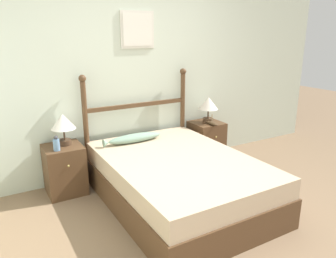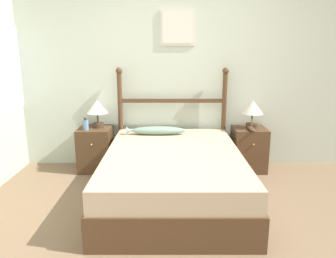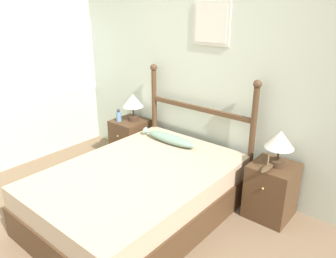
{
  "view_description": "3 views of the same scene",
  "coord_description": "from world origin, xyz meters",
  "px_view_note": "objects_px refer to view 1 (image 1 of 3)",
  "views": [
    {
      "loc": [
        -1.81,
        -2.17,
        1.82
      ],
      "look_at": [
        0.03,
        0.99,
        0.73
      ],
      "focal_mm": 35.0,
      "sensor_mm": 36.0,
      "label": 1
    },
    {
      "loc": [
        -0.12,
        -2.7,
        1.57
      ],
      "look_at": [
        -0.12,
        1.04,
        0.66
      ],
      "focal_mm": 35.0,
      "sensor_mm": 36.0,
      "label": 2
    },
    {
      "loc": [
        1.98,
        -1.39,
        2.04
      ],
      "look_at": [
        -0.11,
        1.1,
        0.79
      ],
      "focal_mm": 35.0,
      "sensor_mm": 36.0,
      "label": 3
    }
  ],
  "objects_px": {
    "nightstand_left": "(65,169)",
    "bottle": "(56,144)",
    "model_boat": "(212,123)",
    "bed": "(178,180)",
    "table_lamp_left": "(63,123)",
    "nightstand_right": "(206,141)",
    "table_lamp_right": "(208,105)",
    "fish_pillow": "(134,138)"
  },
  "relations": [
    {
      "from": "bottle",
      "to": "fish_pillow",
      "type": "height_order",
      "value": "bottle"
    },
    {
      "from": "nightstand_left",
      "to": "model_boat",
      "type": "relative_size",
      "value": 2.21
    },
    {
      "from": "bottle",
      "to": "model_boat",
      "type": "height_order",
      "value": "bottle"
    },
    {
      "from": "bed",
      "to": "nightstand_left",
      "type": "xyz_separation_m",
      "value": [
        -1.02,
        0.86,
        0.03
      ]
    },
    {
      "from": "table_lamp_right",
      "to": "bottle",
      "type": "height_order",
      "value": "table_lamp_right"
    },
    {
      "from": "nightstand_right",
      "to": "table_lamp_left",
      "type": "distance_m",
      "value": 2.07
    },
    {
      "from": "model_boat",
      "to": "bed",
      "type": "bearing_deg",
      "value": -144.15
    },
    {
      "from": "table_lamp_right",
      "to": "nightstand_right",
      "type": "bearing_deg",
      "value": -174.67
    },
    {
      "from": "bed",
      "to": "table_lamp_right",
      "type": "distance_m",
      "value": 1.46
    },
    {
      "from": "nightstand_left",
      "to": "model_boat",
      "type": "distance_m",
      "value": 2.05
    },
    {
      "from": "nightstand_left",
      "to": "bottle",
      "type": "xyz_separation_m",
      "value": [
        -0.08,
        -0.12,
        0.36
      ]
    },
    {
      "from": "nightstand_left",
      "to": "table_lamp_left",
      "type": "bearing_deg",
      "value": 43.56
    },
    {
      "from": "table_lamp_left",
      "to": "nightstand_left",
      "type": "bearing_deg",
      "value": -136.44
    },
    {
      "from": "table_lamp_left",
      "to": "bed",
      "type": "bearing_deg",
      "value": -42.57
    },
    {
      "from": "bed",
      "to": "table_lamp_left",
      "type": "relative_size",
      "value": 5.71
    },
    {
      "from": "bed",
      "to": "table_lamp_left",
      "type": "distance_m",
      "value": 1.44
    },
    {
      "from": "bed",
      "to": "table_lamp_right",
      "type": "relative_size",
      "value": 5.71
    },
    {
      "from": "table_lamp_left",
      "to": "model_boat",
      "type": "bearing_deg",
      "value": -5.03
    },
    {
      "from": "fish_pillow",
      "to": "table_lamp_right",
      "type": "bearing_deg",
      "value": 6.91
    },
    {
      "from": "table_lamp_left",
      "to": "table_lamp_right",
      "type": "height_order",
      "value": "same"
    },
    {
      "from": "nightstand_right",
      "to": "table_lamp_right",
      "type": "height_order",
      "value": "table_lamp_right"
    },
    {
      "from": "table_lamp_left",
      "to": "nightstand_right",
      "type": "bearing_deg",
      "value": -1.09
    },
    {
      "from": "nightstand_right",
      "to": "bottle",
      "type": "height_order",
      "value": "bottle"
    },
    {
      "from": "bed",
      "to": "nightstand_right",
      "type": "height_order",
      "value": "nightstand_right"
    },
    {
      "from": "nightstand_left",
      "to": "table_lamp_right",
      "type": "relative_size",
      "value": 1.58
    },
    {
      "from": "bed",
      "to": "nightstand_right",
      "type": "relative_size",
      "value": 3.61
    },
    {
      "from": "bed",
      "to": "nightstand_right",
      "type": "bearing_deg",
      "value": 40.21
    },
    {
      "from": "table_lamp_left",
      "to": "fish_pillow",
      "type": "height_order",
      "value": "table_lamp_left"
    },
    {
      "from": "nightstand_left",
      "to": "nightstand_right",
      "type": "height_order",
      "value": "same"
    },
    {
      "from": "table_lamp_right",
      "to": "model_boat",
      "type": "bearing_deg",
      "value": -104.42
    },
    {
      "from": "bed",
      "to": "table_lamp_right",
      "type": "height_order",
      "value": "table_lamp_right"
    },
    {
      "from": "nightstand_right",
      "to": "table_lamp_left",
      "type": "xyz_separation_m",
      "value": [
        -1.99,
        0.04,
        0.54
      ]
    },
    {
      "from": "fish_pillow",
      "to": "nightstand_left",
      "type": "bearing_deg",
      "value": 169.84
    },
    {
      "from": "model_boat",
      "to": "nightstand_left",
      "type": "bearing_deg",
      "value": 176.14
    },
    {
      "from": "bed",
      "to": "bottle",
      "type": "bearing_deg",
      "value": 145.91
    },
    {
      "from": "bottle",
      "to": "model_boat",
      "type": "bearing_deg",
      "value": -0.58
    },
    {
      "from": "bed",
      "to": "table_lamp_left",
      "type": "xyz_separation_m",
      "value": [
        -0.98,
        0.9,
        0.57
      ]
    },
    {
      "from": "nightstand_right",
      "to": "model_boat",
      "type": "xyz_separation_m",
      "value": [
        -0.02,
        -0.14,
        0.31
      ]
    },
    {
      "from": "bed",
      "to": "fish_pillow",
      "type": "xyz_separation_m",
      "value": [
        -0.19,
        0.71,
        0.32
      ]
    },
    {
      "from": "bed",
      "to": "model_boat",
      "type": "height_order",
      "value": "model_boat"
    },
    {
      "from": "bottle",
      "to": "nightstand_left",
      "type": "bearing_deg",
      "value": 54.11
    },
    {
      "from": "bed",
      "to": "fish_pillow",
      "type": "distance_m",
      "value": 0.8
    }
  ]
}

